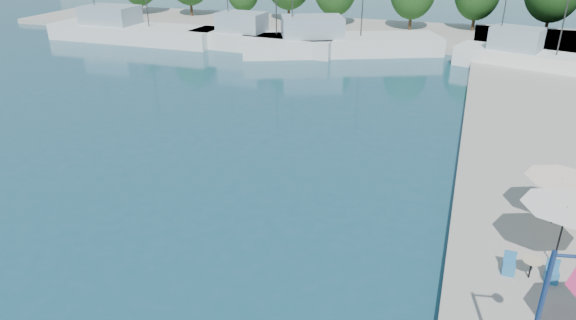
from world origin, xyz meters
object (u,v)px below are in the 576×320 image
at_px(trawler_02, 259,40).
at_px(trawler_03, 336,43).
at_px(umbrella_white, 566,213).
at_px(street_lamp, 555,308).
at_px(trawler_04, 533,60).
at_px(trawler_01, 131,31).
at_px(umbrella_cream, 561,184).

bearing_deg(trawler_02, trawler_03, 10.83).
height_order(umbrella_white, street_lamp, street_lamp).
relative_size(trawler_02, trawler_03, 0.79).
relative_size(trawler_02, trawler_04, 1.11).
xyz_separation_m(trawler_01, umbrella_cream, (41.32, -29.02, 1.37)).
distance_m(trawler_01, umbrella_cream, 50.52).
relative_size(trawler_01, umbrella_cream, 7.04).
relative_size(trawler_01, trawler_02, 1.24).
bearing_deg(street_lamp, trawler_03, 98.24).
xyz_separation_m(trawler_03, umbrella_white, (17.11, -33.73, 1.73)).
bearing_deg(trawler_04, trawler_03, -166.44).
relative_size(trawler_02, umbrella_cream, 5.70).
bearing_deg(trawler_02, street_lamp, -55.69).
height_order(trawler_01, trawler_03, same).
bearing_deg(umbrella_white, trawler_01, 141.84).
relative_size(trawler_03, street_lamp, 4.11).
relative_size(trawler_01, trawler_04, 1.38).
xyz_separation_m(trawler_03, street_lamp, (15.76, -41.02, 3.02)).
bearing_deg(trawler_02, umbrella_cream, -45.65).
height_order(trawler_04, umbrella_white, trawler_04).
height_order(trawler_01, umbrella_cream, trawler_01).
height_order(trawler_01, street_lamp, trawler_01).
height_order(trawler_02, umbrella_cream, trawler_02).
bearing_deg(trawler_02, umbrella_white, -48.88).
distance_m(umbrella_white, street_lamp, 7.53).
relative_size(trawler_04, umbrella_white, 4.73).
bearing_deg(trawler_04, umbrella_white, -75.11).
relative_size(trawler_02, umbrella_white, 5.26).
distance_m(trawler_03, umbrella_cream, 35.11).
xyz_separation_m(trawler_03, trawler_04, (18.61, -1.29, 0.00)).
height_order(trawler_04, street_lamp, trawler_04).
bearing_deg(trawler_01, trawler_03, 3.18).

